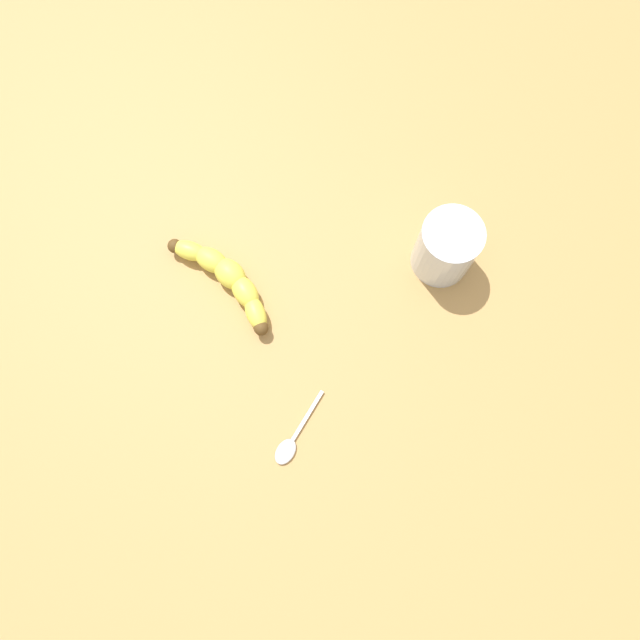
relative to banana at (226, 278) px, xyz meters
The scene contains 4 objects.
wooden_tabletop 14.46cm from the banana, 163.27° to the left, with size 120.00×120.00×3.00cm, color #AB8249.
banana is the anchor object (origin of this frame).
smoothie_glass 30.64cm from the banana, 169.10° to the right, with size 8.31×8.31×9.89cm.
teaspoon 24.86cm from the banana, 115.84° to the left, with size 6.29×10.67×0.80cm.
Camera 1 is at (-1.86, 21.75, 82.90)cm, focal length 33.08 mm.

